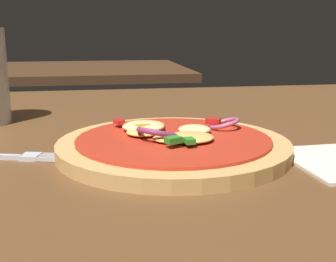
{
  "coord_description": "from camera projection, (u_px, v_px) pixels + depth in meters",
  "views": [
    {
      "loc": [
        -0.08,
        -0.46,
        0.16
      ],
      "look_at": [
        -0.0,
        0.0,
        0.05
      ],
      "focal_mm": 46.48,
      "sensor_mm": 36.0,
      "label": 1
    }
  ],
  "objects": [
    {
      "name": "dining_table",
      "position": [
        171.0,
        160.0,
        0.49
      ],
      "size": [
        1.18,
        1.01,
        0.03
      ],
      "color": "brown",
      "rests_on": "ground"
    },
    {
      "name": "pizza",
      "position": [
        171.0,
        144.0,
        0.47
      ],
      "size": [
        0.25,
        0.25,
        0.03
      ],
      "color": "tan",
      "rests_on": "dining_table"
    },
    {
      "name": "background_table",
      "position": [
        81.0,
        71.0,
        1.54
      ],
      "size": [
        0.73,
        0.61,
        0.03
      ],
      "color": "#4C301C",
      "rests_on": "ground"
    },
    {
      "name": "fork",
      "position": [
        3.0,
        156.0,
        0.45
      ],
      "size": [
        0.16,
        0.05,
        0.0
      ],
      "color": "silver",
      "rests_on": "dining_table"
    }
  ]
}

